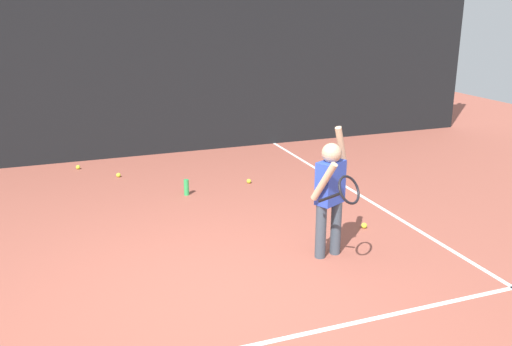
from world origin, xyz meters
TOP-DOWN VIEW (x-y plane):
  - ground_plane at (0.00, 0.00)m, footprint 20.00×20.00m
  - court_line_baseline at (0.00, -0.84)m, footprint 9.00×0.05m
  - court_line_sideline at (2.58, 1.00)m, footprint 0.05×9.00m
  - back_fence_windscreen at (0.00, 5.05)m, footprint 13.27×0.08m
  - fence_post_2 at (2.16, 5.11)m, footprint 0.09×0.09m
  - fence_post_3 at (6.49, 5.11)m, footprint 0.09×0.09m
  - tennis_player at (1.29, 0.36)m, footprint 0.51×0.80m
  - water_bottle at (0.35, 2.74)m, footprint 0.07×0.07m
  - tennis_ball_0 at (-0.42, 3.89)m, footprint 0.07×0.07m
  - tennis_ball_1 at (1.33, 2.92)m, footprint 0.07×0.07m
  - tennis_ball_2 at (-0.97, 4.54)m, footprint 0.07×0.07m
  - tennis_ball_6 at (2.03, 0.87)m, footprint 0.07×0.07m

SIDE VIEW (x-z plane):
  - ground_plane at x=0.00m, z-range 0.00..0.00m
  - court_line_baseline at x=0.00m, z-range 0.00..0.00m
  - court_line_sideline at x=2.58m, z-range 0.00..0.00m
  - tennis_ball_0 at x=-0.42m, z-range 0.00..0.07m
  - tennis_ball_1 at x=1.33m, z-range 0.00..0.07m
  - tennis_ball_2 at x=-0.97m, z-range 0.00..0.07m
  - tennis_ball_6 at x=2.03m, z-range 0.00..0.07m
  - water_bottle at x=0.35m, z-range 0.00..0.22m
  - tennis_player at x=1.29m, z-range 0.05..1.40m
  - back_fence_windscreen at x=0.00m, z-range 0.00..3.87m
  - fence_post_2 at x=2.16m, z-range 0.00..4.02m
  - fence_post_3 at x=6.49m, z-range 0.00..4.02m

